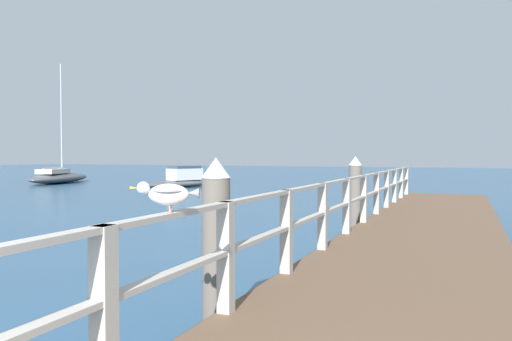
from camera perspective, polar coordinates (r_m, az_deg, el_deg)
pier_deck at (r=9.35m, az=18.89°, el=-8.24°), size 2.62×18.63×0.52m
pier_railing at (r=9.41m, az=11.44°, el=-2.90°), size 0.12×17.15×0.95m
dock_piling_near at (r=4.96m, az=-4.62°, el=-9.12°), size 0.29×0.29×1.84m
dock_piling_far at (r=11.23m, az=11.37°, el=-3.05°), size 0.29×0.29×1.84m
seagull_foreground at (r=3.46m, az=-10.17°, el=-2.60°), size 0.45×0.25×0.21m
boat_0 at (r=29.22m, az=-8.73°, el=-1.11°), size 3.14×5.24×1.25m
boat_2 at (r=35.64m, az=-21.77°, el=-0.71°), size 3.69×6.76×8.02m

